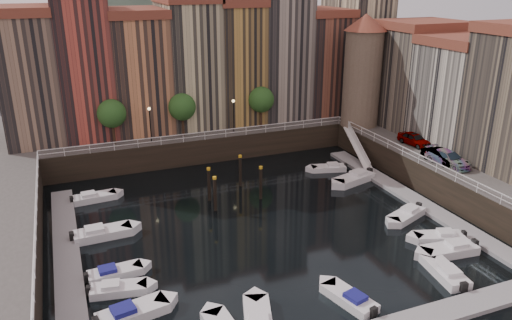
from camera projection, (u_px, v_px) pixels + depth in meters
name	position (u px, v px, depth m)	size (l,w,h in m)	color
ground	(256.00, 221.00, 45.34)	(200.00, 200.00, 0.00)	black
quay_far	(185.00, 129.00, 67.47)	(80.00, 20.00, 3.00)	black
quay_right	(508.00, 171.00, 52.84)	(20.00, 36.00, 3.00)	black
dock_left	(67.00, 260.00, 38.76)	(2.00, 28.00, 0.35)	gray
dock_right	(409.00, 196.00, 50.05)	(2.00, 28.00, 0.35)	gray
mountains	(115.00, 26.00, 139.01)	(145.00, 100.00, 18.00)	#2D382D
far_terrace	(211.00, 60.00, 63.17)	(48.70, 10.30, 17.50)	#7F6451
right_terrace	(467.00, 87.00, 54.57)	(9.30, 24.30, 14.00)	#6A5F50
corner_tower	(363.00, 69.00, 61.41)	(5.20, 5.20, 13.80)	#6B5B4C
promenade_trees	(188.00, 107.00, 58.45)	(21.20, 3.20, 5.20)	black
street_lamps	(193.00, 114.00, 57.93)	(10.36, 0.36, 4.18)	black
railings	(237.00, 165.00, 48.28)	(36.08, 34.04, 0.52)	white
gangway	(358.00, 146.00, 59.35)	(2.78, 8.32, 3.73)	white
mooring_pilings	(232.00, 183.00, 49.43)	(5.37, 5.04, 3.78)	black
boat_left_0	(131.00, 313.00, 32.38)	(4.99, 2.62, 1.12)	silver
boat_left_1	(117.00, 289.00, 34.98)	(4.23, 2.17, 0.95)	silver
boat_left_2	(114.00, 273.00, 36.88)	(4.24, 1.76, 0.96)	silver
boat_left_3	(101.00, 233.00, 42.43)	(5.12, 2.05, 1.17)	silver
boat_left_4	(94.00, 197.00, 49.41)	(4.46, 1.93, 1.01)	silver
boat_right_0	(450.00, 250.00, 39.88)	(4.96, 2.22, 1.12)	silver
boat_right_1	(440.00, 237.00, 41.93)	(4.43, 2.80, 1.00)	silver
boat_right_2	(407.00, 215.00, 45.81)	(4.62, 3.12, 1.05)	silver
boat_right_3	(355.00, 178.00, 53.90)	(5.37, 3.20, 1.20)	silver
boat_right_4	(329.00, 168.00, 57.07)	(4.24, 2.46, 0.95)	silver
boat_near_1	(258.00, 320.00, 31.71)	(3.02, 4.89, 1.10)	silver
boat_near_2	(350.00, 299.00, 33.89)	(2.60, 4.53, 1.01)	silver
boat_near_3	(446.00, 272.00, 36.87)	(2.31, 4.74, 1.06)	silver
car_a	(414.00, 140.00, 55.91)	(1.66, 4.13, 1.41)	gray
car_b	(440.00, 157.00, 50.64)	(1.45, 4.17, 1.37)	gray
car_c	(448.00, 159.00, 49.93)	(2.03, 5.00, 1.45)	gray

